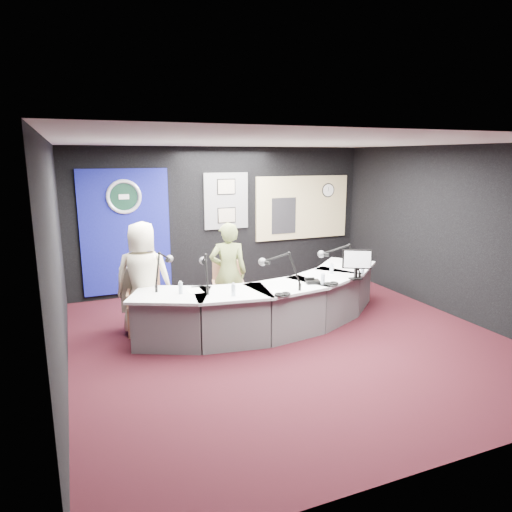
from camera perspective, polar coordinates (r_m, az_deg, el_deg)
name	(u,v)px	position (r m, az deg, el deg)	size (l,w,h in m)	color
ground	(289,339)	(6.79, 4.19, -10.33)	(6.00, 6.00, 0.00)	black
ceiling	(293,142)	(6.26, 4.60, 14.02)	(6.00, 6.00, 0.02)	silver
wall_back	(224,219)	(9.12, -4.08, 4.69)	(6.00, 0.02, 2.80)	black
wall_front	(459,312)	(4.02, 24.00, -6.37)	(6.00, 0.02, 2.80)	black
wall_left	(58,264)	(5.73, -23.56, -0.93)	(0.02, 6.00, 2.80)	black
wall_right	(455,232)	(8.16, 23.62, 2.77)	(0.02, 6.00, 2.80)	black
broadcast_desk	(271,304)	(7.10, 1.89, -6.03)	(4.50, 1.90, 0.75)	silver
backdrop_panel	(126,232)	(8.72, -15.96, 2.89)	(1.60, 0.05, 2.30)	navy
agency_seal	(124,197)	(8.60, -16.19, 7.12)	(0.63, 0.63, 0.07)	silver
seal_center	(124,197)	(8.61, -16.19, 7.12)	(0.48, 0.48, 0.01)	black
pinboard	(226,201)	(9.07, -3.76, 6.88)	(0.90, 0.04, 1.10)	slate
framed_photo_upper	(226,187)	(9.02, -3.72, 8.63)	(0.34, 0.02, 0.27)	gray
framed_photo_lower	(227,215)	(9.07, -3.67, 5.10)	(0.34, 0.02, 0.27)	gray
booth_window_frame	(302,208)	(9.76, 5.82, 6.05)	(2.12, 0.06, 1.32)	tan
booth_glow	(303,208)	(9.75, 5.84, 6.04)	(2.00, 0.02, 1.20)	#F7E69C
equipment_rack	(284,216)	(9.55, 3.49, 5.04)	(0.55, 0.02, 0.75)	black
wall_clock	(328,190)	(10.00, 9.01, 8.13)	(0.28, 0.28, 0.01)	white
armchair_left	(144,299)	(7.05, -13.77, -5.28)	(0.59, 0.59, 1.04)	#9F6748
armchair_right	(229,294)	(7.34, -3.45, -4.80)	(0.51, 0.51, 0.90)	#9F6748
draped_jacket	(137,289)	(7.24, -14.60, -4.03)	(0.50, 0.10, 0.70)	gray
person_man	(143,278)	(6.96, -13.91, -2.72)	(0.83, 0.54, 1.70)	beige
person_woman	(228,273)	(7.24, -3.48, -2.12)	(0.59, 0.39, 1.61)	olive
computer_monitor	(356,259)	(7.16, 12.45, -0.38)	(0.41, 0.02, 0.28)	black
desk_phone	(313,282)	(6.90, 7.10, -3.20)	(0.20, 0.16, 0.05)	black
headphones_near	(331,284)	(6.86, 9.36, -3.42)	(0.23, 0.23, 0.04)	black
headphones_far	(283,294)	(6.27, 3.34, -4.80)	(0.21, 0.21, 0.04)	black
paper_stack	(194,291)	(6.54, -7.70, -4.30)	(0.20, 0.29, 0.00)	white
notepad	(279,293)	(6.37, 2.88, -4.65)	(0.19, 0.27, 0.00)	white
boom_mic_a	(163,266)	(6.77, -11.56, -1.25)	(0.43, 0.66, 0.60)	black
boom_mic_b	(205,268)	(6.56, -6.38, -1.51)	(0.23, 0.73, 0.60)	black
boom_mic_c	(281,267)	(6.59, 3.11, -1.40)	(0.49, 0.62, 0.60)	black
boom_mic_d	(340,258)	(7.27, 10.51, -0.27)	(0.56, 0.56, 0.60)	black
water_bottles	(282,278)	(6.79, 3.26, -2.81)	(3.07, 0.59, 0.18)	silver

